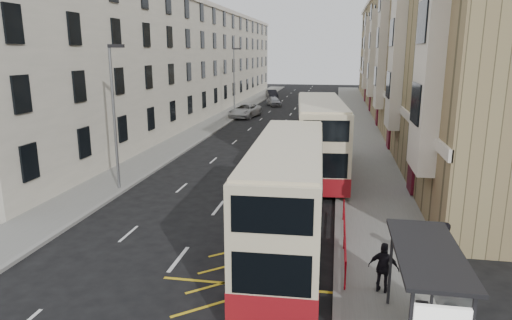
% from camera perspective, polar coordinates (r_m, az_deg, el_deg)
% --- Properties ---
extents(ground, '(200.00, 200.00, 0.00)m').
position_cam_1_polar(ground, '(14.92, -15.07, -18.47)').
color(ground, black).
rests_on(ground, ground).
extents(pavement_right, '(4.00, 120.00, 0.15)m').
position_cam_1_polar(pavement_right, '(42.13, 13.00, 2.56)').
color(pavement_right, slate).
rests_on(pavement_right, ground).
extents(pavement_left, '(3.00, 120.00, 0.15)m').
position_cam_1_polar(pavement_left, '(44.11, -7.56, 3.27)').
color(pavement_left, slate).
rests_on(pavement_left, ground).
extents(kerb_right, '(0.25, 120.00, 0.15)m').
position_cam_1_polar(kerb_right, '(42.07, 10.27, 2.68)').
color(kerb_right, gray).
rests_on(kerb_right, ground).
extents(kerb_left, '(0.25, 120.00, 0.15)m').
position_cam_1_polar(kerb_left, '(43.68, -5.68, 3.22)').
color(kerb_left, gray).
rests_on(kerb_left, ground).
extents(road_markings, '(10.00, 110.00, 0.01)m').
position_cam_1_polar(road_markings, '(57.18, 4.26, 5.60)').
color(road_markings, silver).
rests_on(road_markings, ground).
extents(terrace_right, '(10.75, 79.00, 15.25)m').
position_cam_1_polar(terrace_right, '(57.46, 19.73, 12.42)').
color(terrace_right, '#918054').
rests_on(terrace_right, ground).
extents(terrace_left, '(9.18, 79.00, 13.25)m').
position_cam_1_polar(terrace_left, '(60.02, -8.73, 12.09)').
color(terrace_left, beige).
rests_on(terrace_left, ground).
extents(bus_shelter, '(1.65, 4.25, 2.70)m').
position_cam_1_polar(bus_shelter, '(12.60, 21.44, -14.15)').
color(bus_shelter, black).
rests_on(bus_shelter, pavement_right).
extents(guard_railing, '(0.06, 6.56, 1.01)m').
position_cam_1_polar(guard_railing, '(18.46, 11.00, -8.83)').
color(guard_railing, '#B30613').
rests_on(guard_railing, pavement_right).
extents(street_lamp_near, '(0.93, 0.18, 8.00)m').
position_cam_1_polar(street_lamp_near, '(26.50, -17.27, 6.04)').
color(street_lamp_near, slate).
rests_on(street_lamp_near, pavement_left).
extents(street_lamp_far, '(0.93, 0.18, 8.00)m').
position_cam_1_polar(street_lamp_far, '(54.81, -2.71, 10.14)').
color(street_lamp_far, slate).
rests_on(street_lamp_far, pavement_left).
extents(double_decker_front, '(2.99, 11.33, 4.48)m').
position_cam_1_polar(double_decker_front, '(17.65, 3.89, -4.72)').
color(double_decker_front, beige).
rests_on(double_decker_front, ground).
extents(double_decker_rear, '(3.79, 12.21, 4.79)m').
position_cam_1_polar(double_decker_rear, '(29.38, 7.96, 2.85)').
color(double_decker_rear, beige).
rests_on(double_decker_rear, ground).
extents(pedestrian_mid, '(1.00, 0.83, 1.89)m').
position_cam_1_polar(pedestrian_mid, '(17.42, 22.52, -10.20)').
color(pedestrian_mid, black).
rests_on(pedestrian_mid, pavement_right).
extents(pedestrian_far, '(1.06, 0.65, 1.68)m').
position_cam_1_polar(pedestrian_far, '(15.62, 15.67, -12.83)').
color(pedestrian_far, black).
rests_on(pedestrian_far, pavement_right).
extents(white_van, '(3.59, 6.23, 1.63)m').
position_cam_1_polar(white_van, '(55.27, -1.42, 6.21)').
color(white_van, silver).
rests_on(white_van, ground).
extents(car_silver, '(2.96, 4.37, 1.38)m').
position_cam_1_polar(car_silver, '(66.99, 2.24, 7.36)').
color(car_silver, '#9EA0A6').
rests_on(car_silver, ground).
extents(car_dark, '(2.77, 4.65, 1.45)m').
position_cam_1_polar(car_dark, '(77.77, 1.99, 8.23)').
color(car_dark, black).
rests_on(car_dark, ground).
extents(car_red, '(3.47, 5.66, 1.53)m').
position_cam_1_polar(car_red, '(68.78, 8.27, 7.46)').
color(car_red, '#980809').
rests_on(car_red, ground).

